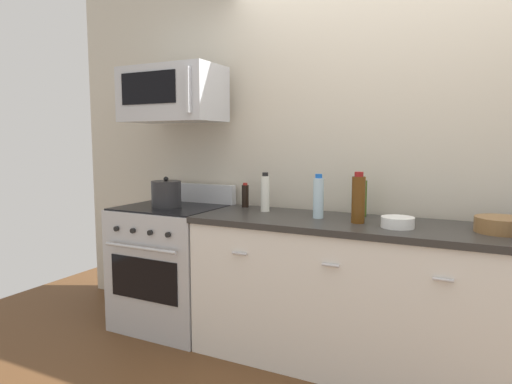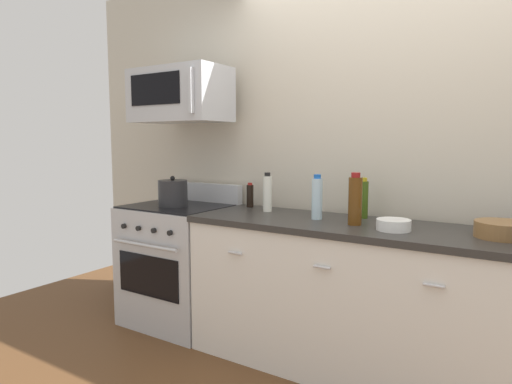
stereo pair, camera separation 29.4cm
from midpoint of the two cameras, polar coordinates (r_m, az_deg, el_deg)
name	(u,v)px [view 2 (the right image)]	position (r m, az deg, el deg)	size (l,w,h in m)	color
ground_plane	(387,381)	(3.00, 19.42, -21.88)	(6.73, 6.73, 0.00)	brown
back_wall	(413,150)	(3.05, 22.15, 4.95)	(5.60, 0.10, 2.70)	beige
counter_unit	(390,306)	(2.81, 19.78, -13.59)	(2.51, 0.66, 0.92)	silver
range_oven	(179,263)	(3.52, -7.44, -9.02)	(0.76, 0.69, 1.07)	#B7BABF
microwave	(180,95)	(3.44, -7.27, 12.17)	(0.74, 0.44, 0.40)	#B7BABF
bottle_vinegar_white	(267,193)	(3.09, 4.19, -0.15)	(0.06, 0.06, 0.27)	silver
bottle_water_clear	(317,198)	(2.83, 10.79, -0.79)	(0.07, 0.07, 0.28)	silver
bottle_wine_amber	(355,200)	(2.69, 15.67, -1.03)	(0.08, 0.08, 0.31)	#59330F
bottle_soy_sauce_dark	(250,196)	(3.30, 1.78, -0.48)	(0.05, 0.05, 0.18)	black
bottle_olive_oil	(364,199)	(2.94, 16.44, -0.88)	(0.06, 0.06, 0.26)	#385114
bowl_wooden_salad	(502,229)	(2.66, 31.84, -4.09)	(0.26, 0.26, 0.08)	brown
bowl_white_ceramic	(394,224)	(2.61, 20.34, -3.94)	(0.19, 0.19, 0.06)	white
stockpot	(173,193)	(3.37, -8.16, -0.15)	(0.22, 0.22, 0.23)	#262628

